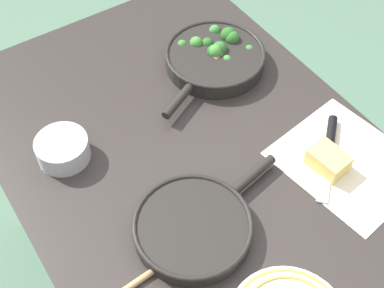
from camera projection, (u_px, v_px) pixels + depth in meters
name	position (u px, v px, depth m)	size (l,w,h in m)	color
ground_plane	(192.00, 278.00, 1.98)	(14.00, 14.00, 0.00)	#51755B
dining_table_red	(192.00, 168.00, 1.44)	(1.27, 0.90, 0.78)	#2D2826
skillet_broccoli	(215.00, 57.00, 1.55)	(0.29, 0.39, 0.07)	black
skillet_eggs	(194.00, 226.00, 1.21)	(0.27, 0.41, 0.04)	black
wooden_spoon	(148.00, 274.00, 1.15)	(0.05, 0.37, 0.02)	tan
parchment_sheet	(347.00, 162.00, 1.35)	(0.37, 0.33, 0.00)	beige
grater_knife	(329.00, 146.00, 1.37)	(0.20, 0.22, 0.02)	silver
cheese_block	(328.00, 160.00, 1.32)	(0.10, 0.08, 0.05)	#EACC66
prep_bowl_steel	(63.00, 149.00, 1.34)	(0.13, 0.13, 0.06)	#B7B7BC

